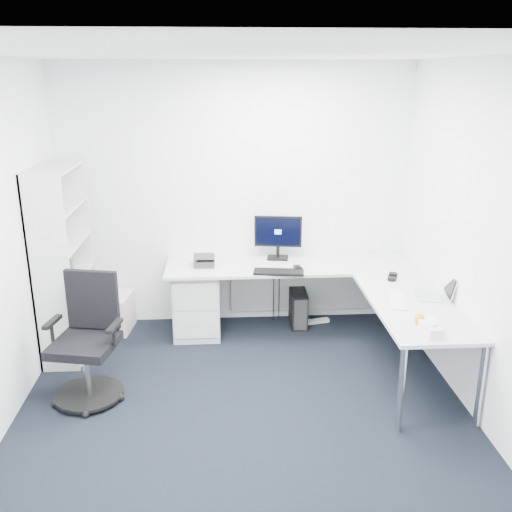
{
  "coord_description": "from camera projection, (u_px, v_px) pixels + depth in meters",
  "views": [
    {
      "loc": [
        -0.15,
        -3.68,
        2.59
      ],
      "look_at": [
        0.15,
        1.05,
        1.05
      ],
      "focal_mm": 40.0,
      "sensor_mm": 36.0,
      "label": 1
    }
  ],
  "objects": [
    {
      "name": "ground",
      "position": [
        245.0,
        431.0,
        4.31
      ],
      "size": [
        4.2,
        4.2,
        0.0
      ],
      "primitive_type": "plane",
      "color": "black"
    },
    {
      "name": "ceiling",
      "position": [
        242.0,
        52.0,
        3.47
      ],
      "size": [
        4.2,
        4.2,
        0.0
      ],
      "primitive_type": "plane",
      "color": "white"
    },
    {
      "name": "wall_back",
      "position": [
        235.0,
        197.0,
        5.88
      ],
      "size": [
        3.6,
        0.02,
        2.7
      ],
      "primitive_type": "cube",
      "color": "white",
      "rests_on": "ground"
    },
    {
      "name": "wall_front",
      "position": [
        271.0,
        463.0,
        1.9
      ],
      "size": [
        3.6,
        0.02,
        2.7
      ],
      "primitive_type": "cube",
      "color": "white",
      "rests_on": "ground"
    },
    {
      "name": "wall_right",
      "position": [
        500.0,
        257.0,
        4.0
      ],
      "size": [
        0.02,
        4.2,
        2.7
      ],
      "primitive_type": "cube",
      "color": "white",
      "rests_on": "ground"
    },
    {
      "name": "l_desk",
      "position": [
        295.0,
        311.0,
        5.55
      ],
      "size": [
        2.52,
        1.41,
        0.74
      ],
      "primitive_type": null,
      "color": "#B6B8B8",
      "rests_on": "ground"
    },
    {
      "name": "drawer_pedestal",
      "position": [
        197.0,
        300.0,
        5.84
      ],
      "size": [
        0.46,
        0.58,
        0.71
      ],
      "primitive_type": "cube",
      "color": "#B6B8B8",
      "rests_on": "ground"
    },
    {
      "name": "bookshelf",
      "position": [
        63.0,
        262.0,
        5.31
      ],
      "size": [
        0.35,
        0.9,
        1.79
      ],
      "primitive_type": null,
      "color": "silver",
      "rests_on": "ground"
    },
    {
      "name": "task_chair",
      "position": [
        84.0,
        342.0,
        4.57
      ],
      "size": [
        0.69,
        0.69,
        1.05
      ],
      "primitive_type": null,
      "rotation": [
        0.0,
        0.0,
        -0.21
      ],
      "color": "black",
      "rests_on": "ground"
    },
    {
      "name": "black_pc_tower",
      "position": [
        298.0,
        308.0,
        6.08
      ],
      "size": [
        0.18,
        0.38,
        0.37
      ],
      "primitive_type": "cube",
      "rotation": [
        0.0,
        0.0,
        -0.02
      ],
      "color": "black",
      "rests_on": "ground"
    },
    {
      "name": "beige_pc_tower",
      "position": [
        122.0,
        313.0,
        5.94
      ],
      "size": [
        0.23,
        0.43,
        0.39
      ],
      "primitive_type": "cube",
      "rotation": [
        0.0,
        0.0,
        -0.13
      ],
      "color": "beige",
      "rests_on": "ground"
    },
    {
      "name": "power_strip",
      "position": [
        314.0,
        321.0,
        6.14
      ],
      "size": [
        0.35,
        0.13,
        0.04
      ],
      "primitive_type": "cube",
      "rotation": [
        0.0,
        0.0,
        0.21
      ],
      "color": "silver",
      "rests_on": "ground"
    },
    {
      "name": "monitor",
      "position": [
        278.0,
        237.0,
        5.85
      ],
      "size": [
        0.5,
        0.23,
        0.47
      ],
      "primitive_type": null,
      "rotation": [
        0.0,
        0.0,
        -0.16
      ],
      "color": "black",
      "rests_on": "l_desk"
    },
    {
      "name": "black_keyboard",
      "position": [
        279.0,
        272.0,
        5.49
      ],
      "size": [
        0.5,
        0.24,
        0.02
      ],
      "primitive_type": "cube",
      "rotation": [
        0.0,
        0.0,
        -0.14
      ],
      "color": "black",
      "rests_on": "l_desk"
    },
    {
      "name": "mouse",
      "position": [
        298.0,
        268.0,
        5.6
      ],
      "size": [
        0.08,
        0.11,
        0.03
      ],
      "primitive_type": "cube",
      "rotation": [
        0.0,
        0.0,
        0.23
      ],
      "color": "black",
      "rests_on": "l_desk"
    },
    {
      "name": "desk_phone",
      "position": [
        204.0,
        259.0,
        5.69
      ],
      "size": [
        0.21,
        0.21,
        0.14
      ],
      "primitive_type": null,
      "rotation": [
        0.0,
        0.0,
        -0.03
      ],
      "color": "#2B2B2D",
      "rests_on": "l_desk"
    },
    {
      "name": "laptop",
      "position": [
        429.0,
        285.0,
        4.89
      ],
      "size": [
        0.35,
        0.34,
        0.21
      ],
      "primitive_type": null,
      "rotation": [
        0.0,
        0.0,
        -0.18
      ],
      "color": "silver",
      "rests_on": "l_desk"
    },
    {
      "name": "white_keyboard",
      "position": [
        397.0,
        300.0,
        4.84
      ],
      "size": [
        0.2,
        0.46,
        0.01
      ],
      "primitive_type": "cube",
      "rotation": [
        0.0,
        0.0,
        -0.16
      ],
      "color": "silver",
      "rests_on": "l_desk"
    },
    {
      "name": "headphones",
      "position": [
        393.0,
        276.0,
        5.35
      ],
      "size": [
        0.18,
        0.22,
        0.05
      ],
      "primitive_type": null,
      "rotation": [
        0.0,
        0.0,
        -0.38
      ],
      "color": "black",
      "rests_on": "l_desk"
    },
    {
      "name": "orange_fruit",
      "position": [
        419.0,
        319.0,
        4.38
      ],
      "size": [
        0.08,
        0.08,
        0.08
      ],
      "primitive_type": "sphere",
      "color": "orange",
      "rests_on": "l_desk"
    },
    {
      "name": "tissue_box",
      "position": [
        431.0,
        329.0,
        4.22
      ],
      "size": [
        0.12,
        0.21,
        0.07
      ],
      "primitive_type": "cube",
      "rotation": [
        0.0,
        0.0,
        0.08
      ],
      "color": "silver",
      "rests_on": "l_desk"
    }
  ]
}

